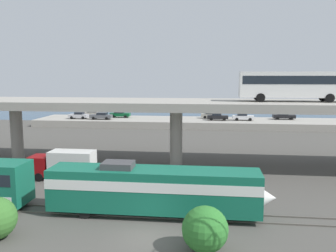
{
  "coord_description": "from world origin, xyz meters",
  "views": [
    {
      "loc": [
        4.13,
        -22.72,
        10.85
      ],
      "look_at": [
        -1.61,
        25.21,
        4.07
      ],
      "focal_mm": 38.58,
      "sensor_mm": 36.0,
      "label": 1
    }
  ],
  "objects_px": {
    "parked_car_3": "(94,113)",
    "parked_car_5": "(120,114)",
    "parked_car_6": "(101,116)",
    "parked_car_1": "(284,116)",
    "train_locomotive": "(164,188)",
    "parked_car_0": "(243,117)",
    "parked_car_4": "(79,115)",
    "service_truck_west": "(64,164)",
    "transit_bus_on_overpass": "(293,84)",
    "parked_car_7": "(217,117)",
    "parked_car_2": "(211,115)"
  },
  "relations": [
    {
      "from": "parked_car_1",
      "to": "parked_car_6",
      "type": "bearing_deg",
      "value": -173.2
    },
    {
      "from": "parked_car_0",
      "to": "parked_car_5",
      "type": "bearing_deg",
      "value": 175.55
    },
    {
      "from": "transit_bus_on_overpass",
      "to": "parked_car_5",
      "type": "height_order",
      "value": "transit_bus_on_overpass"
    },
    {
      "from": "parked_car_0",
      "to": "parked_car_7",
      "type": "bearing_deg",
      "value": -176.57
    },
    {
      "from": "transit_bus_on_overpass",
      "to": "parked_car_3",
      "type": "relative_size",
      "value": 2.65
    },
    {
      "from": "parked_car_3",
      "to": "parked_car_4",
      "type": "relative_size",
      "value": 1.09
    },
    {
      "from": "transit_bus_on_overpass",
      "to": "service_truck_west",
      "type": "relative_size",
      "value": 1.76
    },
    {
      "from": "parked_car_0",
      "to": "parked_car_1",
      "type": "relative_size",
      "value": 0.95
    },
    {
      "from": "parked_car_6",
      "to": "parked_car_7",
      "type": "xyz_separation_m",
      "value": [
        24.93,
        1.55,
        -0.0
      ]
    },
    {
      "from": "transit_bus_on_overpass",
      "to": "parked_car_2",
      "type": "distance_m",
      "value": 39.17
    },
    {
      "from": "train_locomotive",
      "to": "service_truck_west",
      "type": "distance_m",
      "value": 14.54
    },
    {
      "from": "parked_car_0",
      "to": "parked_car_5",
      "type": "distance_m",
      "value": 27.25
    },
    {
      "from": "service_truck_west",
      "to": "transit_bus_on_overpass",
      "type": "bearing_deg",
      "value": -163.38
    },
    {
      "from": "transit_bus_on_overpass",
      "to": "parked_car_4",
      "type": "distance_m",
      "value": 50.94
    },
    {
      "from": "parked_car_3",
      "to": "parked_car_6",
      "type": "relative_size",
      "value": 0.97
    },
    {
      "from": "parked_car_6",
      "to": "parked_car_1",
      "type": "bearing_deg",
      "value": -173.2
    },
    {
      "from": "parked_car_0",
      "to": "train_locomotive",
      "type": "bearing_deg",
      "value": -101.5
    },
    {
      "from": "train_locomotive",
      "to": "parked_car_7",
      "type": "bearing_deg",
      "value": 84.4
    },
    {
      "from": "parked_car_0",
      "to": "parked_car_4",
      "type": "height_order",
      "value": "same"
    },
    {
      "from": "service_truck_west",
      "to": "train_locomotive",
      "type": "bearing_deg",
      "value": 143.56
    },
    {
      "from": "parked_car_3",
      "to": "parked_car_5",
      "type": "xyz_separation_m",
      "value": [
        6.57,
        -1.18,
        -0.0
      ]
    },
    {
      "from": "service_truck_west",
      "to": "parked_car_4",
      "type": "distance_m",
      "value": 42.56
    },
    {
      "from": "transit_bus_on_overpass",
      "to": "parked_car_2",
      "type": "height_order",
      "value": "transit_bus_on_overpass"
    },
    {
      "from": "train_locomotive",
      "to": "parked_car_7",
      "type": "height_order",
      "value": "train_locomotive"
    },
    {
      "from": "transit_bus_on_overpass",
      "to": "parked_car_1",
      "type": "relative_size",
      "value": 2.56
    },
    {
      "from": "train_locomotive",
      "to": "parked_car_0",
      "type": "height_order",
      "value": "train_locomotive"
    },
    {
      "from": "transit_bus_on_overpass",
      "to": "parked_car_4",
      "type": "height_order",
      "value": "transit_bus_on_overpass"
    },
    {
      "from": "service_truck_west",
      "to": "parked_car_2",
      "type": "height_order",
      "value": "service_truck_west"
    },
    {
      "from": "service_truck_west",
      "to": "parked_car_3",
      "type": "distance_m",
      "value": 46.57
    },
    {
      "from": "parked_car_6",
      "to": "transit_bus_on_overpass",
      "type": "bearing_deg",
      "value": 135.13
    },
    {
      "from": "parked_car_0",
      "to": "parked_car_3",
      "type": "bearing_deg",
      "value": 174.42
    },
    {
      "from": "parked_car_1",
      "to": "parked_car_6",
      "type": "xyz_separation_m",
      "value": [
        -39.19,
        -4.67,
        -0.0
      ]
    },
    {
      "from": "service_truck_west",
      "to": "parked_car_6",
      "type": "relative_size",
      "value": 1.45
    },
    {
      "from": "train_locomotive",
      "to": "parked_car_5",
      "type": "height_order",
      "value": "train_locomotive"
    },
    {
      "from": "transit_bus_on_overpass",
      "to": "parked_car_0",
      "type": "relative_size",
      "value": 2.71
    },
    {
      "from": "transit_bus_on_overpass",
      "to": "parked_car_4",
      "type": "bearing_deg",
      "value": -41.03
    },
    {
      "from": "parked_car_3",
      "to": "parked_car_7",
      "type": "height_order",
      "value": "same"
    },
    {
      "from": "parked_car_0",
      "to": "parked_car_5",
      "type": "relative_size",
      "value": 1.0
    },
    {
      "from": "transit_bus_on_overpass",
      "to": "parked_car_7",
      "type": "bearing_deg",
      "value": -77.12
    },
    {
      "from": "service_truck_west",
      "to": "parked_car_7",
      "type": "xyz_separation_m",
      "value": [
        16.59,
        41.43,
        0.55
      ]
    },
    {
      "from": "train_locomotive",
      "to": "parked_car_3",
      "type": "bearing_deg",
      "value": 113.64
    },
    {
      "from": "transit_bus_on_overpass",
      "to": "parked_car_0",
      "type": "height_order",
      "value": "transit_bus_on_overpass"
    },
    {
      "from": "transit_bus_on_overpass",
      "to": "parked_car_5",
      "type": "relative_size",
      "value": 2.69
    },
    {
      "from": "parked_car_4",
      "to": "parked_car_5",
      "type": "xyz_separation_m",
      "value": [
        8.35,
        3.53,
        0.0
      ]
    },
    {
      "from": "train_locomotive",
      "to": "parked_car_0",
      "type": "bearing_deg",
      "value": 78.5
    },
    {
      "from": "service_truck_west",
      "to": "parked_car_1",
      "type": "relative_size",
      "value": 1.45
    },
    {
      "from": "train_locomotive",
      "to": "parked_car_0",
      "type": "relative_size",
      "value": 3.94
    },
    {
      "from": "parked_car_0",
      "to": "parked_car_7",
      "type": "distance_m",
      "value": 5.36
    },
    {
      "from": "parked_car_5",
      "to": "parked_car_6",
      "type": "relative_size",
      "value": 0.95
    },
    {
      "from": "parked_car_1",
      "to": "parked_car_2",
      "type": "bearing_deg",
      "value": 179.9
    }
  ]
}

